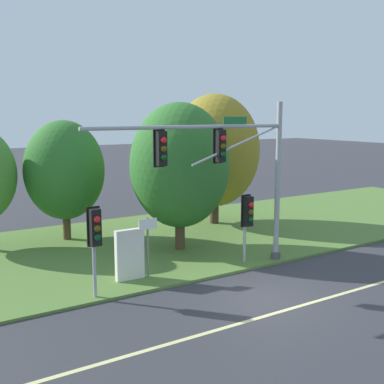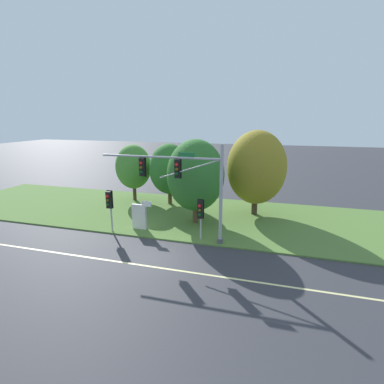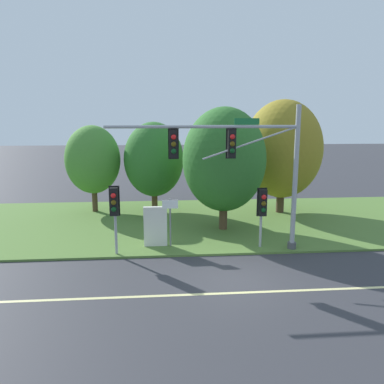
{
  "view_description": "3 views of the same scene",
  "coord_description": "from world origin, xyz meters",
  "px_view_note": "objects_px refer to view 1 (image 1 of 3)",
  "views": [
    {
      "loc": [
        -10.33,
        -11.89,
        6.18
      ],
      "look_at": [
        -0.99,
        2.94,
        3.33
      ],
      "focal_mm": 45.0,
      "sensor_mm": 36.0,
      "label": 1
    },
    {
      "loc": [
        6.62,
        -15.45,
        8.29
      ],
      "look_at": [
        1.18,
        3.2,
        3.42
      ],
      "focal_mm": 28.0,
      "sensor_mm": 36.0,
      "label": 2
    },
    {
      "loc": [
        -2.84,
        -13.31,
        5.99
      ],
      "look_at": [
        -1.39,
        3.84,
        2.69
      ],
      "focal_mm": 35.0,
      "sensor_mm": 36.0,
      "label": 3
    }
  ],
  "objects_px": {
    "traffic_signal_mast": "(231,163)",
    "tree_mid_verge": "(215,151)",
    "tree_left_of_mast": "(64,170)",
    "tree_behind_signpost": "(180,166)",
    "info_kiosk": "(130,255)",
    "route_sign_post": "(148,239)",
    "pedestrian_signal_near_kerb": "(95,233)",
    "pedestrian_signal_further_along": "(248,215)"
  },
  "relations": [
    {
      "from": "traffic_signal_mast",
      "to": "tree_mid_verge",
      "type": "xyz_separation_m",
      "value": [
        4.1,
        6.96,
        -0.15
      ]
    },
    {
      "from": "traffic_signal_mast",
      "to": "tree_left_of_mast",
      "type": "xyz_separation_m",
      "value": [
        -4.04,
        7.93,
        -0.83
      ]
    },
    {
      "from": "tree_behind_signpost",
      "to": "info_kiosk",
      "type": "distance_m",
      "value": 5.3
    },
    {
      "from": "info_kiosk",
      "to": "route_sign_post",
      "type": "bearing_deg",
      "value": -9.68
    },
    {
      "from": "route_sign_post",
      "to": "tree_left_of_mast",
      "type": "height_order",
      "value": "tree_left_of_mast"
    },
    {
      "from": "pedestrian_signal_near_kerb",
      "to": "tree_behind_signpost",
      "type": "height_order",
      "value": "tree_behind_signpost"
    },
    {
      "from": "tree_behind_signpost",
      "to": "route_sign_post",
      "type": "bearing_deg",
      "value": -138.35
    },
    {
      "from": "pedestrian_signal_near_kerb",
      "to": "route_sign_post",
      "type": "distance_m",
      "value": 2.76
    },
    {
      "from": "tree_mid_verge",
      "to": "info_kiosk",
      "type": "distance_m",
      "value": 10.49
    },
    {
      "from": "route_sign_post",
      "to": "tree_mid_verge",
      "type": "height_order",
      "value": "tree_mid_verge"
    },
    {
      "from": "pedestrian_signal_further_along",
      "to": "tree_left_of_mast",
      "type": "xyz_separation_m",
      "value": [
        -5.07,
        7.75,
        1.37
      ]
    },
    {
      "from": "pedestrian_signal_further_along",
      "to": "pedestrian_signal_near_kerb",
      "type": "bearing_deg",
      "value": -176.7
    },
    {
      "from": "route_sign_post",
      "to": "traffic_signal_mast",
      "type": "bearing_deg",
      "value": -14.56
    },
    {
      "from": "pedestrian_signal_further_along",
      "to": "tree_behind_signpost",
      "type": "xyz_separation_m",
      "value": [
        -1.25,
        3.29,
        1.79
      ]
    },
    {
      "from": "traffic_signal_mast",
      "to": "route_sign_post",
      "type": "relative_size",
      "value": 3.76
    },
    {
      "from": "pedestrian_signal_near_kerb",
      "to": "info_kiosk",
      "type": "bearing_deg",
      "value": 33.53
    },
    {
      "from": "traffic_signal_mast",
      "to": "route_sign_post",
      "type": "xyz_separation_m",
      "value": [
        -3.2,
        0.83,
        -2.75
      ]
    },
    {
      "from": "tree_left_of_mast",
      "to": "tree_behind_signpost",
      "type": "distance_m",
      "value": 5.88
    },
    {
      "from": "pedestrian_signal_further_along",
      "to": "tree_mid_verge",
      "type": "distance_m",
      "value": 7.72
    },
    {
      "from": "route_sign_post",
      "to": "tree_mid_verge",
      "type": "relative_size",
      "value": 0.32
    },
    {
      "from": "route_sign_post",
      "to": "info_kiosk",
      "type": "xyz_separation_m",
      "value": [
        -0.7,
        0.12,
        -0.54
      ]
    },
    {
      "from": "pedestrian_signal_further_along",
      "to": "info_kiosk",
      "type": "relative_size",
      "value": 1.5
    },
    {
      "from": "traffic_signal_mast",
      "to": "route_sign_post",
      "type": "height_order",
      "value": "traffic_signal_mast"
    },
    {
      "from": "traffic_signal_mast",
      "to": "pedestrian_signal_further_along",
      "type": "xyz_separation_m",
      "value": [
        1.02,
        0.18,
        -2.2
      ]
    },
    {
      "from": "info_kiosk",
      "to": "pedestrian_signal_further_along",
      "type": "bearing_deg",
      "value": -8.87
    },
    {
      "from": "traffic_signal_mast",
      "to": "tree_left_of_mast",
      "type": "height_order",
      "value": "traffic_signal_mast"
    },
    {
      "from": "pedestrian_signal_near_kerb",
      "to": "tree_behind_signpost",
      "type": "xyz_separation_m",
      "value": [
        5.41,
        3.68,
        1.56
      ]
    },
    {
      "from": "route_sign_post",
      "to": "tree_mid_verge",
      "type": "bearing_deg",
      "value": 40.03
    },
    {
      "from": "tree_mid_verge",
      "to": "info_kiosk",
      "type": "bearing_deg",
      "value": -143.09
    },
    {
      "from": "pedestrian_signal_near_kerb",
      "to": "tree_mid_verge",
      "type": "xyz_separation_m",
      "value": [
        9.74,
        7.17,
        1.83
      ]
    },
    {
      "from": "traffic_signal_mast",
      "to": "tree_behind_signpost",
      "type": "distance_m",
      "value": 3.51
    },
    {
      "from": "tree_left_of_mast",
      "to": "pedestrian_signal_near_kerb",
      "type": "bearing_deg",
      "value": -101.13
    },
    {
      "from": "info_kiosk",
      "to": "pedestrian_signal_near_kerb",
      "type": "bearing_deg",
      "value": -146.47
    },
    {
      "from": "pedestrian_signal_near_kerb",
      "to": "route_sign_post",
      "type": "xyz_separation_m",
      "value": [
        2.44,
        1.03,
        -0.77
      ]
    },
    {
      "from": "traffic_signal_mast",
      "to": "tree_mid_verge",
      "type": "height_order",
      "value": "tree_mid_verge"
    },
    {
      "from": "tree_behind_signpost",
      "to": "traffic_signal_mast",
      "type": "bearing_deg",
      "value": -86.24
    },
    {
      "from": "tree_behind_signpost",
      "to": "pedestrian_signal_further_along",
      "type": "bearing_deg",
      "value": -69.19
    },
    {
      "from": "pedestrian_signal_further_along",
      "to": "info_kiosk",
      "type": "distance_m",
      "value": 5.1
    },
    {
      "from": "tree_behind_signpost",
      "to": "tree_mid_verge",
      "type": "bearing_deg",
      "value": 38.87
    },
    {
      "from": "pedestrian_signal_further_along",
      "to": "route_sign_post",
      "type": "height_order",
      "value": "pedestrian_signal_further_along"
    },
    {
      "from": "pedestrian_signal_further_along",
      "to": "traffic_signal_mast",
      "type": "bearing_deg",
      "value": -169.88
    },
    {
      "from": "traffic_signal_mast",
      "to": "info_kiosk",
      "type": "height_order",
      "value": "traffic_signal_mast"
    }
  ]
}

